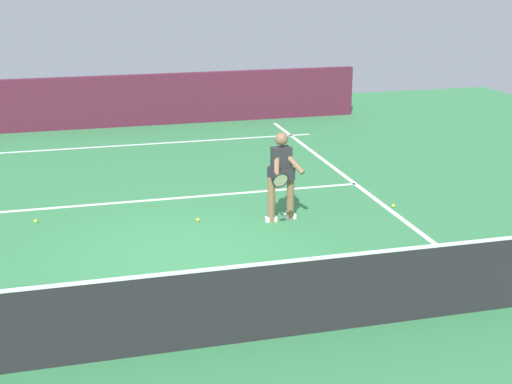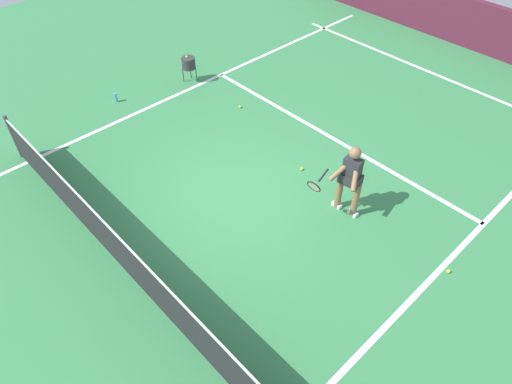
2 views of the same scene
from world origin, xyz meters
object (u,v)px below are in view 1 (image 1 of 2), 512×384
Objects in this scene: tennis_ball_near at (36,221)px; tennis_ball_mid at (393,206)px; tennis_ball_far at (198,220)px; tennis_player at (281,173)px.

tennis_ball_near is 6.33m from tennis_ball_mid.
tennis_ball_near is at bearing -13.25° from tennis_ball_far.
tennis_ball_mid is (-2.18, -0.15, -0.81)m from tennis_player.
tennis_player is 2.34m from tennis_ball_mid.
tennis_ball_near is 1.00× the size of tennis_ball_mid.
tennis_ball_near is 2.77m from tennis_ball_far.
tennis_ball_far is at bearing 166.75° from tennis_ball_near.
tennis_player is 23.48× the size of tennis_ball_near.
tennis_ball_far is (3.58, -0.16, 0.00)m from tennis_ball_mid.
tennis_ball_near is (4.10, -0.95, -0.81)m from tennis_player.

